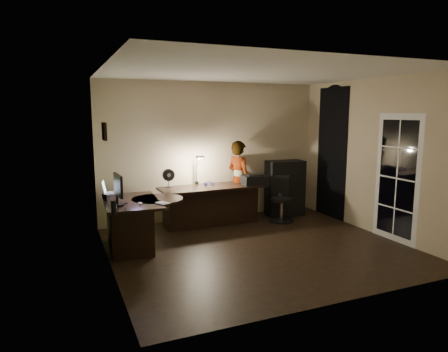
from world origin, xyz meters
name	(u,v)px	position (x,y,z in m)	size (l,w,h in m)	color
floor	(258,248)	(0.00, 0.00, -0.01)	(4.50, 4.00, 0.01)	black
ceiling	(261,72)	(0.00, 0.00, 2.71)	(4.50, 4.00, 0.01)	silver
wall_back	(212,151)	(0.00, 2.00, 1.35)	(4.50, 0.01, 2.70)	#C3B08C
wall_front	(347,184)	(0.00, -2.00, 1.35)	(4.50, 0.01, 2.70)	#C3B08C
wall_left	(107,171)	(-2.25, 0.00, 1.35)	(0.01, 4.00, 2.70)	#C3B08C
wall_right	(374,157)	(2.25, 0.00, 1.35)	(0.01, 4.00, 2.70)	#C3B08C
green_wall_overlay	(108,171)	(-2.24, 0.00, 1.35)	(0.00, 4.00, 2.70)	#495B28
arched_doorway	(332,153)	(2.24, 1.15, 1.30)	(0.01, 0.90, 2.60)	black
french_door	(397,178)	(2.24, -0.55, 1.05)	(0.02, 0.92, 2.10)	white
framed_picture	(104,131)	(-2.22, 0.45, 1.85)	(0.04, 0.30, 0.25)	black
desk_left	(132,224)	(-1.83, 0.75, 0.38)	(0.81, 1.32, 0.76)	black
desk_right	(212,205)	(-0.20, 1.51, 0.37)	(1.97, 0.69, 0.74)	black
cabinet	(285,188)	(1.43, 1.59, 0.57)	(0.76, 0.38, 1.14)	black
laptop_stand	(111,196)	(-2.11, 0.96, 0.82)	(0.22, 0.18, 0.09)	silver
laptop	(113,187)	(-2.07, 0.96, 0.96)	(0.31, 0.29, 0.21)	silver
monitor	(117,194)	(-2.08, 0.50, 0.93)	(0.10, 0.50, 0.33)	black
mouse	(140,203)	(-1.76, 0.42, 0.79)	(0.05, 0.08, 0.03)	silver
phone	(126,203)	(-1.94, 0.60, 0.77)	(0.06, 0.13, 0.01)	black
pen	(125,208)	(-2.01, 0.23, 0.77)	(0.01, 0.14, 0.01)	black
speaker	(114,207)	(-2.19, -0.03, 0.86)	(0.07, 0.07, 0.19)	black
notepad	(163,203)	(-1.44, 0.35, 0.77)	(0.15, 0.21, 0.01)	silver
desk_fan	(168,178)	(-0.98, 1.73, 0.91)	(0.23, 0.12, 0.35)	black
headphones	(209,183)	(-0.22, 1.62, 0.78)	(0.17, 0.07, 0.08)	navy
printer	(254,180)	(0.62, 1.37, 0.84)	(0.45, 0.35, 0.20)	black
desk_lamp	(197,169)	(-0.40, 1.83, 1.04)	(0.15, 0.27, 0.60)	black
office_chair	(282,199)	(1.13, 1.21, 0.44)	(0.49, 0.49, 0.88)	black
person	(239,180)	(0.47, 1.75, 0.78)	(0.56, 0.37, 1.56)	#D8A88C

